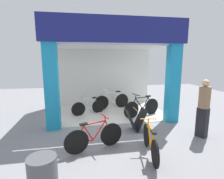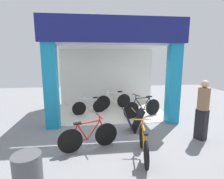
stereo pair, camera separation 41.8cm
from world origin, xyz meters
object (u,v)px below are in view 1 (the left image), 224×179
bicycle_inside_1 (142,107)px  bicycle_parked_1 (150,142)px  pedestrian_0 (204,108)px  sandwich_board_sign (135,120)px  bicycle_inside_0 (89,107)px  bicycle_parked_0 (95,137)px  bicycle_inside_2 (112,101)px

bicycle_inside_1 → bicycle_parked_1: bicycle_inside_1 is taller
bicycle_parked_1 → pedestrian_0: 2.16m
bicycle_parked_1 → sandwich_board_sign: size_ratio=2.09×
bicycle_inside_0 → bicycle_parked_1: bearing=-69.1°
bicycle_parked_0 → sandwich_board_sign: 1.75m
pedestrian_0 → bicycle_parked_1: bearing=-159.5°
bicycle_inside_1 → sandwich_board_sign: bearing=-118.1°
sandwich_board_sign → pedestrian_0: size_ratio=0.42×
sandwich_board_sign → pedestrian_0: pedestrian_0 is taller
bicycle_inside_2 → sandwich_board_sign: bicycle_inside_2 is taller
bicycle_inside_0 → bicycle_parked_1: (1.33, -3.48, 0.01)m
bicycle_parked_1 → pedestrian_0: bearing=20.5°
bicycle_inside_2 → bicycle_parked_0: bicycle_inside_2 is taller
sandwich_board_sign → pedestrian_0: bearing=-23.7°
bicycle_inside_0 → bicycle_inside_2: (1.13, 0.68, 0.05)m
bicycle_parked_0 → sandwich_board_sign: bicycle_parked_0 is taller
bicycle_inside_1 → bicycle_parked_1: bearing=-105.8°
bicycle_inside_2 → sandwich_board_sign: bearing=-83.3°
bicycle_inside_0 → bicycle_inside_1: size_ratio=0.86×
bicycle_parked_1 → sandwich_board_sign: 1.54m
bicycle_parked_0 → pedestrian_0: pedestrian_0 is taller
bicycle_parked_0 → sandwich_board_sign: size_ratio=2.09×
sandwich_board_sign → bicycle_parked_0: bearing=-144.5°
bicycle_inside_1 → bicycle_inside_2: (-1.00, 1.31, -0.01)m
bicycle_inside_0 → pedestrian_0: size_ratio=0.81×
bicycle_inside_0 → bicycle_inside_2: size_ratio=0.85×
pedestrian_0 → sandwich_board_sign: bearing=156.3°
bicycle_parked_1 → bicycle_inside_1: bearing=74.2°
bicycle_parked_1 → sandwich_board_sign: bearing=86.0°
bicycle_inside_1 → bicycle_inside_0: bearing=163.5°
sandwich_board_sign → pedestrian_0: 2.08m
bicycle_inside_0 → bicycle_inside_1: bearing=-16.5°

